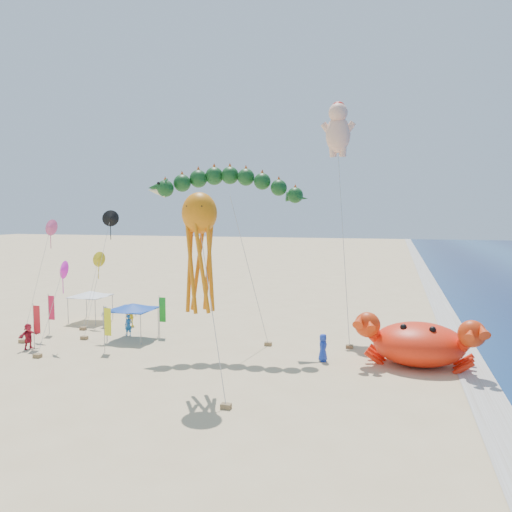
{
  "coord_description": "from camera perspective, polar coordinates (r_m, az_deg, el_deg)",
  "views": [
    {
      "loc": [
        7.24,
        -31.28,
        9.46
      ],
      "look_at": [
        -2.0,
        2.0,
        6.5
      ],
      "focal_mm": 35.0,
      "sensor_mm": 36.0,
      "label": 1
    }
  ],
  "objects": [
    {
      "name": "ground",
      "position": [
        33.47,
        2.43,
        -11.52
      ],
      "size": [
        320.0,
        320.0,
        0.0
      ],
      "primitive_type": "plane",
      "color": "#D1B784",
      "rests_on": "ground"
    },
    {
      "name": "foam_strip",
      "position": [
        33.02,
        23.66,
        -12.15
      ],
      "size": [
        320.0,
        320.0,
        0.0
      ],
      "primitive_type": "plane",
      "color": "silver",
      "rests_on": "ground"
    },
    {
      "name": "crab_inflatable",
      "position": [
        32.99,
        18.12,
        -9.38
      ],
      "size": [
        7.58,
        5.32,
        3.32
      ],
      "color": "red",
      "rests_on": "ground"
    },
    {
      "name": "dragon_kite",
      "position": [
        35.23,
        -3.25,
        7.67
      ],
      "size": [
        10.98,
        5.05,
        12.38
      ],
      "color": "#103D16",
      "rests_on": "ground"
    },
    {
      "name": "cherub_kite",
      "position": [
        42.15,
        9.37,
        14.2
      ],
      "size": [
        2.98,
        7.57,
        18.44
      ],
      "color": "#FDBB9A",
      "rests_on": "ground"
    },
    {
      "name": "octopus_kite",
      "position": [
        26.72,
        -6.45,
        1.46
      ],
      "size": [
        3.51,
        3.55,
        10.58
      ],
      "color": "orange",
      "rests_on": "ground"
    },
    {
      "name": "canopy_blue",
      "position": [
        38.86,
        -13.9,
        -5.65
      ],
      "size": [
        3.31,
        3.31,
        2.71
      ],
      "color": "gray",
      "rests_on": "ground"
    },
    {
      "name": "canopy_white",
      "position": [
        46.02,
        -18.41,
        -4.13
      ],
      "size": [
        3.21,
        3.21,
        2.71
      ],
      "color": "gray",
      "rests_on": "ground"
    },
    {
      "name": "feather_flags",
      "position": [
        38.69,
        -18.48,
        -6.45
      ],
      "size": [
        9.28,
        5.49,
        3.2
      ],
      "color": "gray",
      "rests_on": "ground"
    },
    {
      "name": "beachgoers",
      "position": [
        38.74,
        -15.04,
        -8.07
      ],
      "size": [
        21.05,
        9.48,
        1.81
      ],
      "color": "#1E6AB4",
      "rests_on": "ground"
    },
    {
      "name": "small_kites",
      "position": [
        40.94,
        -19.52,
        0.36
      ],
      "size": [
        5.99,
        10.47,
        9.76
      ],
      "color": "gold",
      "rests_on": "ground"
    }
  ]
}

